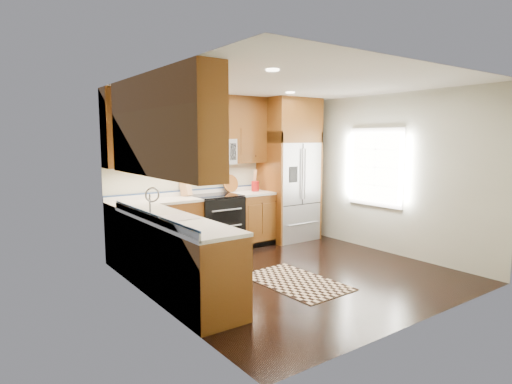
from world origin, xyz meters
TOP-DOWN VIEW (x-y plane):
  - ground at (0.00, 0.00)m, footprint 4.00×4.00m
  - wall_back at (0.00, 2.00)m, footprint 4.00×0.02m
  - wall_left at (-2.00, 0.00)m, footprint 0.02×4.00m
  - wall_right at (2.00, 0.00)m, footprint 0.02×4.00m
  - window at (1.98, 0.20)m, footprint 0.04×1.10m
  - base_cabinets at (-1.23, 0.90)m, footprint 2.85×3.00m
  - countertop at (-1.09, 1.01)m, footprint 2.86×3.01m
  - upper_cabinets at (-1.15, 1.09)m, footprint 2.85×3.00m
  - range at (-0.25, 1.67)m, footprint 0.76×0.67m
  - microwave at (-0.25, 1.80)m, footprint 0.76×0.40m
  - refrigerator at (1.30, 1.63)m, footprint 0.98×0.75m
  - sink_faucet at (-1.73, 0.23)m, footprint 0.54×0.44m
  - rug at (-0.22, -0.32)m, footprint 0.89×1.43m
  - knife_block at (-0.69, 1.90)m, footprint 0.16×0.18m
  - utensil_crock at (0.60, 1.75)m, footprint 0.15×0.15m
  - cutting_board at (0.19, 1.91)m, footprint 0.33×0.33m

SIDE VIEW (x-z plane):
  - ground at x=0.00m, z-range 0.00..0.00m
  - rug at x=-0.22m, z-range 0.00..0.01m
  - base_cabinets at x=-1.23m, z-range 0.00..0.90m
  - range at x=-0.25m, z-range 0.00..0.94m
  - countertop at x=-1.09m, z-range 0.90..0.94m
  - cutting_board at x=0.19m, z-range 0.94..0.96m
  - sink_faucet at x=-1.73m, z-range 0.81..1.18m
  - knife_block at x=-0.69m, z-range 0.91..1.22m
  - utensil_crock at x=0.60m, z-range 0.88..1.27m
  - wall_back at x=0.00m, z-range 0.00..2.60m
  - wall_left at x=-2.00m, z-range 0.00..2.60m
  - wall_right at x=2.00m, z-range 0.00..2.60m
  - refrigerator at x=1.30m, z-range 0.00..2.60m
  - window at x=1.98m, z-range 0.75..2.05m
  - microwave at x=-0.25m, z-range 1.45..1.87m
  - upper_cabinets at x=-1.15m, z-range 1.45..2.60m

